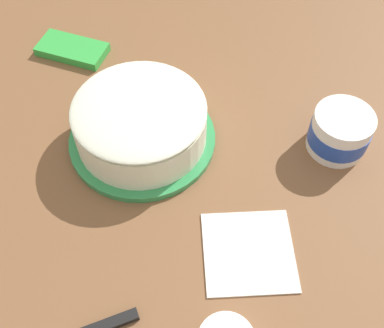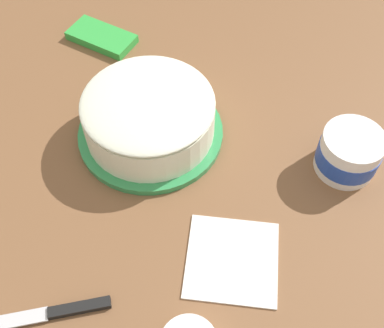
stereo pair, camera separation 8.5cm
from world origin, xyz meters
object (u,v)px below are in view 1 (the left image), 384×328
(frosted_cake, at_px, (141,124))
(candy_box_lower, at_px, (72,49))
(frosting_tub, at_px, (340,131))
(paper_napkin, at_px, (249,251))

(frosted_cake, distance_m, candy_box_lower, 0.31)
(frosted_cake, distance_m, frosting_tub, 0.37)
(frosted_cake, distance_m, paper_napkin, 0.31)
(candy_box_lower, bearing_deg, frosted_cake, 143.82)
(frosting_tub, xyz_separation_m, paper_napkin, (0.15, 0.25, -0.04))
(frosting_tub, height_order, candy_box_lower, frosting_tub)
(frosted_cake, bearing_deg, paper_napkin, 136.31)
(frosting_tub, relative_size, paper_napkin, 0.76)
(frosted_cake, xyz_separation_m, paper_napkin, (-0.22, 0.21, -0.05))
(paper_napkin, bearing_deg, frosting_tub, -121.70)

